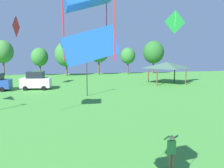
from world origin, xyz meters
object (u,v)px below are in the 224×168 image
at_px(light_post_0, 87,71).
at_px(treeline_tree_2, 40,57).
at_px(kite_flying_4, 16,26).
at_px(treeline_tree_4, 99,52).
at_px(person_standing_near_foreground, 171,150).
at_px(kite_flying_2, 175,22).
at_px(parked_car_second_from_left, 36,81).
at_px(treeline_tree_3, 66,54).
at_px(treeline_tree_6, 154,52).
at_px(kite_flying_5, 87,19).
at_px(park_pavilion, 167,65).
at_px(treeline_tree_1, 3,52).
at_px(treeline_tree_5, 128,56).

distance_m(light_post_0, treeline_tree_2, 25.95).
bearing_deg(kite_flying_4, light_post_0, 53.94).
bearing_deg(treeline_tree_4, kite_flying_4, -108.31).
relative_size(person_standing_near_foreground, treeline_tree_4, 0.24).
xyz_separation_m(kite_flying_2, treeline_tree_4, (-8.71, 19.64, -4.52)).
bearing_deg(parked_car_second_from_left, treeline_tree_4, 64.48).
xyz_separation_m(treeline_tree_2, treeline_tree_3, (5.68, -1.34, 0.60)).
bearing_deg(person_standing_near_foreground, treeline_tree_3, 112.40).
bearing_deg(person_standing_near_foreground, treeline_tree_6, 86.41).
distance_m(kite_flying_4, kite_flying_5, 15.12).
height_order(person_standing_near_foreground, kite_flying_4, kite_flying_4).
bearing_deg(kite_flying_5, treeline_tree_3, 91.07).
relative_size(treeline_tree_2, treeline_tree_4, 0.81).
xyz_separation_m(park_pavilion, treeline_tree_3, (-16.58, 14.81, 1.55)).
bearing_deg(kite_flying_2, park_pavilion, 79.92).
distance_m(kite_flying_4, treeline_tree_6, 41.23).
distance_m(kite_flying_2, kite_flying_4, 23.41).
bearing_deg(treeline_tree_2, parked_car_second_from_left, -85.57).
bearing_deg(light_post_0, treeline_tree_3, 96.33).
xyz_separation_m(park_pavilion, treeline_tree_2, (-22.26, 16.15, 0.95)).
bearing_deg(treeline_tree_4, treeline_tree_2, 177.24).
bearing_deg(treeline_tree_6, kite_flying_5, -112.14).
distance_m(treeline_tree_2, treeline_tree_3, 5.87).
bearing_deg(park_pavilion, parked_car_second_from_left, -173.66).
distance_m(treeline_tree_1, treeline_tree_3, 13.80).
distance_m(kite_flying_2, treeline_tree_4, 21.96).
height_order(park_pavilion, treeline_tree_4, treeline_tree_4).
relative_size(park_pavilion, treeline_tree_4, 0.85).
relative_size(parked_car_second_from_left, treeline_tree_1, 0.56).
height_order(kite_flying_5, treeline_tree_3, kite_flying_5).
height_order(park_pavilion, treeline_tree_1, treeline_tree_1).
relative_size(kite_flying_4, treeline_tree_3, 0.23).
distance_m(treeline_tree_1, treeline_tree_2, 8.04).
relative_size(treeline_tree_3, treeline_tree_6, 0.95).
bearing_deg(treeline_tree_5, person_standing_near_foreground, -101.61).
xyz_separation_m(person_standing_near_foreground, treeline_tree_5, (8.94, 43.55, 3.15)).
relative_size(park_pavilion, treeline_tree_2, 1.05).
bearing_deg(treeline_tree_6, treeline_tree_1, 178.02).
distance_m(light_post_0, treeline_tree_6, 30.67).
distance_m(parked_car_second_from_left, light_post_0, 9.36).
bearing_deg(parked_car_second_from_left, person_standing_near_foreground, -62.70).
bearing_deg(treeline_tree_1, light_post_0, -58.40).
bearing_deg(park_pavilion, treeline_tree_5, 99.15).
bearing_deg(kite_flying_5, park_pavilion, 63.38).
xyz_separation_m(kite_flying_2, kite_flying_5, (-14.99, -27.24, -3.15)).
xyz_separation_m(kite_flying_4, kite_flying_5, (4.48, -14.40, -1.06)).
distance_m(person_standing_near_foreground, treeline_tree_1, 48.94).
xyz_separation_m(parked_car_second_from_left, treeline_tree_4, (11.38, 17.84, 3.84)).
relative_size(kite_flying_2, treeline_tree_5, 0.56).
xyz_separation_m(person_standing_near_foreground, kite_flying_2, (10.81, 23.32, 8.59)).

